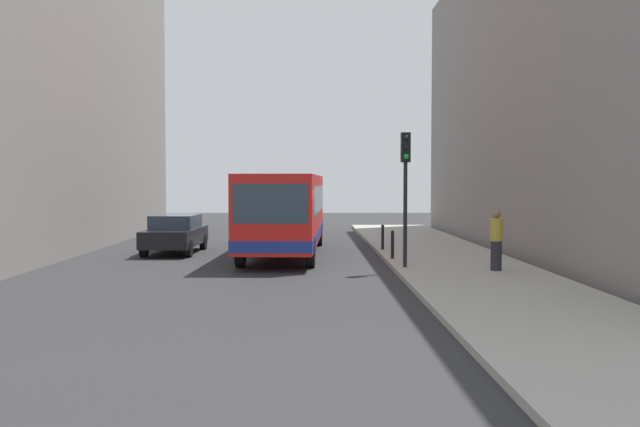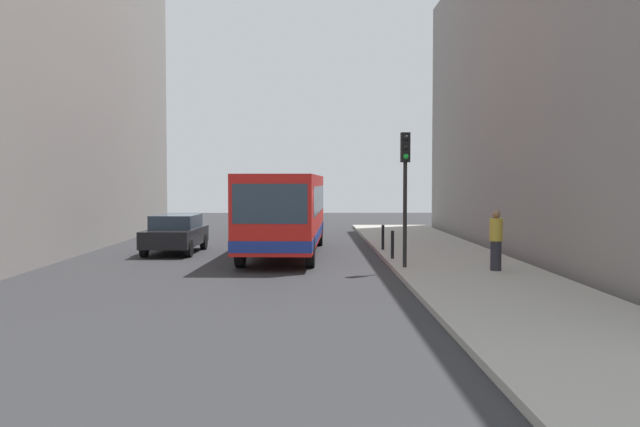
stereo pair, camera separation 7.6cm
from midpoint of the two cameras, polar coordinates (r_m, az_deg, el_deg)
name	(u,v)px [view 2 (the right image)]	position (r m, az deg, el deg)	size (l,w,h in m)	color
ground_plane	(290,268)	(22.63, -2.38, -4.41)	(80.00, 80.00, 0.00)	#2D2D30
sidewalk	(457,265)	(23.11, 11.17, -4.13)	(4.40, 40.00, 0.15)	#ADA89E
building_right	(599,81)	(28.84, 21.72, 9.91)	(7.00, 32.00, 13.05)	gray
bus	(286,209)	(26.59, -2.71, 0.36)	(3.05, 11.13, 3.00)	red
car_beside_bus	(176,233)	(27.75, -11.54, -1.54)	(1.96, 4.45, 1.48)	black
car_behind_bus	(295,219)	(37.64, -2.00, -0.42)	(1.87, 4.40, 1.48)	#A5A8AD
traffic_light	(405,174)	(21.52, 7.02, 3.23)	(0.28, 0.33, 4.10)	black
bollard_near	(392,245)	(23.98, 5.98, -2.53)	(0.11, 0.11, 0.95)	black
bollard_mid	(383,237)	(27.13, 5.20, -1.93)	(0.11, 0.11, 0.95)	black
pedestrian_near_signal	(496,240)	(21.28, 14.18, -2.12)	(0.38, 0.38, 1.78)	#26262D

